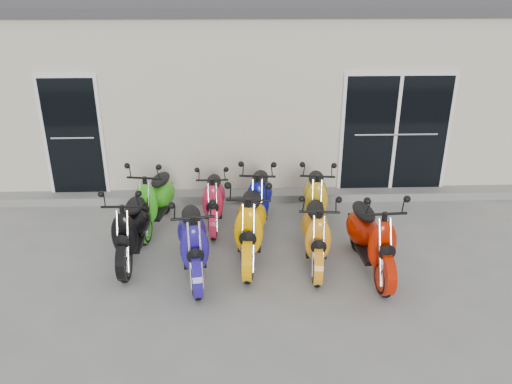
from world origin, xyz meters
TOP-DOWN VIEW (x-y plane):
  - ground at (0.00, 0.00)m, footprint 80.00×80.00m
  - building at (0.00, 5.20)m, footprint 14.00×6.00m
  - roof_cap at (0.00, 5.20)m, footprint 14.20×6.20m
  - front_step at (0.00, 2.02)m, footprint 14.00×0.40m
  - door_left at (-3.20, 2.17)m, footprint 1.07×0.08m
  - door_right at (2.60, 2.17)m, footprint 2.02×0.08m
  - scooter_front_black at (-1.81, -0.08)m, footprint 0.63×1.71m
  - scooter_front_blue at (-0.90, -0.50)m, footprint 0.87×1.82m
  - scooter_front_orange_a at (-0.11, -0.11)m, footprint 0.83×1.92m
  - scooter_front_orange_b at (0.82, -0.30)m, footprint 0.77×1.72m
  - scooter_front_red at (1.54, -0.51)m, footprint 0.77×1.83m
  - scooter_back_green at (-1.63, 0.94)m, footprint 0.88×1.79m
  - scooter_back_red at (-0.68, 1.02)m, footprint 0.59×1.57m
  - scooter_back_blue at (0.06, 0.93)m, footprint 0.80×1.79m
  - scooter_back_yellow at (1.00, 0.96)m, footprint 0.84×1.75m

SIDE VIEW (x-z plane):
  - ground at x=0.00m, z-range 0.00..0.00m
  - front_step at x=0.00m, z-range 0.00..0.15m
  - scooter_back_red at x=-0.68m, z-range 0.00..1.16m
  - scooter_front_orange_b at x=0.82m, z-range 0.00..1.23m
  - scooter_back_yellow at x=1.00m, z-range 0.00..1.24m
  - scooter_front_black at x=-1.81m, z-range 0.00..1.26m
  - scooter_back_green at x=-1.63m, z-range 0.00..1.27m
  - scooter_back_blue at x=0.06m, z-range 0.00..1.28m
  - scooter_front_blue at x=-0.90m, z-range 0.00..1.30m
  - scooter_front_red at x=1.54m, z-range 0.00..1.32m
  - scooter_front_orange_a at x=-0.11m, z-range 0.00..1.38m
  - door_left at x=-3.20m, z-range 0.15..2.37m
  - door_right at x=2.60m, z-range 0.15..2.37m
  - building at x=0.00m, z-range 0.00..3.20m
  - roof_cap at x=0.00m, z-range 3.20..3.36m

